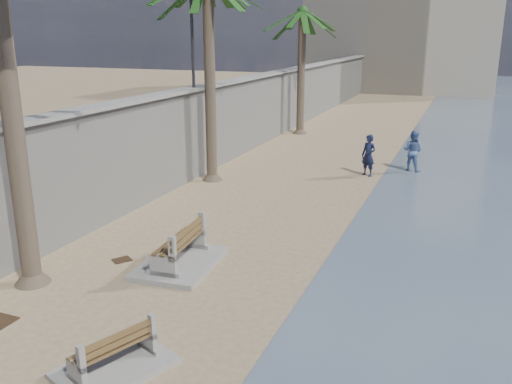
% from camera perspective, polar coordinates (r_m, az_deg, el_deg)
% --- Properties ---
extents(ground_plane, '(140.00, 140.00, 0.00)m').
position_cam_1_polar(ground_plane, '(10.43, -12.20, -16.96)').
color(ground_plane, '#A08462').
extents(seawall, '(0.45, 70.00, 3.50)m').
position_cam_1_polar(seawall, '(29.27, 0.80, 8.71)').
color(seawall, gray).
rests_on(seawall, ground_plane).
extents(wall_cap, '(0.80, 70.00, 0.12)m').
position_cam_1_polar(wall_cap, '(29.08, 0.82, 12.22)').
color(wall_cap, gray).
rests_on(wall_cap, seawall).
extents(end_building, '(18.00, 12.00, 14.00)m').
position_cam_1_polar(end_building, '(59.56, 15.42, 17.13)').
color(end_building, '#B7AA93').
rests_on(end_building, ground_plane).
extents(bench_near, '(1.93, 2.26, 0.80)m').
position_cam_1_polar(bench_near, '(10.08, -14.76, -16.05)').
color(bench_near, gray).
rests_on(bench_near, ground_plane).
extents(bench_far, '(1.92, 2.65, 1.05)m').
position_cam_1_polar(bench_far, '(13.81, -8.07, -5.93)').
color(bench_far, gray).
rests_on(bench_far, ground_plane).
extents(palm_back, '(5.00, 5.00, 7.71)m').
position_cam_1_polar(palm_back, '(31.57, 4.93, 18.24)').
color(palm_back, brown).
rests_on(palm_back, ground_plane).
extents(streetlight, '(0.28, 0.28, 5.12)m').
position_cam_1_polar(streetlight, '(21.69, -6.83, 18.87)').
color(streetlight, '#2D2D33').
rests_on(streetlight, wall_cap).
extents(person_a, '(0.85, 0.74, 1.97)m').
position_cam_1_polar(person_a, '(22.62, 11.78, 4.11)').
color(person_a, '#141A38').
rests_on(person_a, ground_plane).
extents(person_b, '(1.09, 0.94, 1.91)m').
position_cam_1_polar(person_b, '(23.92, 16.19, 4.39)').
color(person_b, '#4B679D').
rests_on(person_b, ground_plane).
extents(debris_d, '(0.54, 0.57, 0.03)m').
position_cam_1_polar(debris_d, '(14.57, -13.93, -6.95)').
color(debris_d, '#382616').
rests_on(debris_d, ground_plane).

